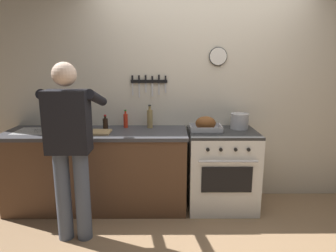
{
  "coord_description": "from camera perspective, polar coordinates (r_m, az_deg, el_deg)",
  "views": [
    {
      "loc": [
        -0.41,
        -2.25,
        1.66
      ],
      "look_at": [
        -0.4,
        0.85,
        0.99
      ],
      "focal_mm": 31.84,
      "sensor_mm": 36.0,
      "label": 1
    }
  ],
  "objects": [
    {
      "name": "stock_pot",
      "position": [
        3.53,
        13.53,
        0.91
      ],
      "size": [
        0.21,
        0.21,
        0.18
      ],
      "color": "#B7B7BC",
      "rests_on": "stove"
    },
    {
      "name": "wall_back",
      "position": [
        3.64,
        6.24,
        6.49
      ],
      "size": [
        6.0,
        0.13,
        2.6
      ],
      "color": "beige",
      "rests_on": "ground"
    },
    {
      "name": "stove",
      "position": [
        3.51,
        10.18,
        -8.13
      ],
      "size": [
        0.76,
        0.67,
        0.9
      ],
      "color": "white",
      "rests_on": "ground"
    },
    {
      "name": "counter_block",
      "position": [
        3.54,
        -13.44,
        -7.96
      ],
      "size": [
        2.03,
        0.65,
        0.9
      ],
      "color": "brown",
      "rests_on": "ground"
    },
    {
      "name": "bottle_hot_sauce",
      "position": [
        3.53,
        -8.11,
        1.11
      ],
      "size": [
        0.05,
        0.05,
        0.21
      ],
      "color": "red",
      "rests_on": "counter_block"
    },
    {
      "name": "bottle_soy_sauce",
      "position": [
        3.44,
        -11.9,
        0.41
      ],
      "size": [
        0.06,
        0.06,
        0.18
      ],
      "color": "black",
      "rests_on": "counter_block"
    },
    {
      "name": "roasting_pan",
      "position": [
        3.34,
        7.21,
        0.25
      ],
      "size": [
        0.35,
        0.26,
        0.17
      ],
      "color": "#B7B7BC",
      "rests_on": "stove"
    },
    {
      "name": "cutting_board",
      "position": [
        3.33,
        -14.04,
        -1.15
      ],
      "size": [
        0.36,
        0.24,
        0.02
      ],
      "primitive_type": "cube",
      "color": "tan",
      "rests_on": "counter_block"
    },
    {
      "name": "person_cook",
      "position": [
        2.84,
        -18.28,
        -2.86
      ],
      "size": [
        0.51,
        0.63,
        1.66
      ],
      "rotation": [
        0.0,
        0.0,
        1.54
      ],
      "color": "#4C566B",
      "rests_on": "ground"
    },
    {
      "name": "bottle_vinegar",
      "position": [
        3.48,
        -3.5,
        1.48
      ],
      "size": [
        0.07,
        0.07,
        0.27
      ],
      "color": "#997F4C",
      "rests_on": "counter_block"
    }
  ]
}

